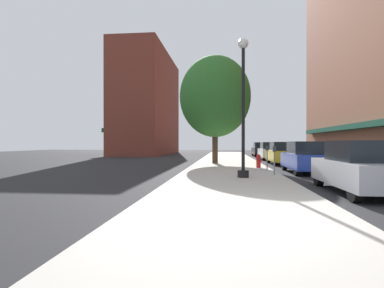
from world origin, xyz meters
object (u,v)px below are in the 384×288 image
object	(u,v)px
fire_hydrant	(259,161)
car_yellow	(282,153)
lamppost	(243,105)
car_black	(261,149)
car_silver	(360,168)
car_blue	(305,158)
parking_meter_far	(267,155)
car_white	(270,151)
parking_meter_near	(274,157)
tree_near	(215,97)

from	to	relation	value
fire_hydrant	car_yellow	xyz separation A→B (m)	(2.23, 4.74, 0.29)
lamppost	car_black	bearing A→B (deg)	81.78
car_silver	car_blue	distance (m)	6.62
lamppost	parking_meter_far	distance (m)	4.59
lamppost	car_white	world-z (taller)	lamppost
parking_meter_near	car_blue	distance (m)	2.99
lamppost	car_yellow	size ratio (longest dim) A/B	1.37
parking_meter_near	car_yellow	distance (m)	9.07
car_blue	car_black	distance (m)	20.30
car_yellow	car_white	world-z (taller)	same
tree_near	car_white	xyz separation A→B (m)	(4.91, 7.42, -4.10)
fire_hydrant	parking_meter_near	size ratio (longest dim) A/B	0.60
parking_meter_near	parking_meter_far	world-z (taller)	same
parking_meter_far	parking_meter_near	bearing A→B (deg)	-90.00
parking_meter_near	car_blue	size ratio (longest dim) A/B	0.30
lamppost	car_blue	xyz separation A→B (m)	(3.44, 3.50, -2.39)
lamppost	car_blue	bearing A→B (deg)	45.50
tree_near	car_white	bearing A→B (deg)	56.51
parking_meter_far	car_yellow	bearing A→B (deg)	73.02
parking_meter_near	tree_near	world-z (taller)	tree_near
car_silver	car_blue	bearing A→B (deg)	90.94
parking_meter_near	car_silver	distance (m)	4.78
car_white	lamppost	bearing A→B (deg)	-99.77
lamppost	car_silver	bearing A→B (deg)	-42.19
parking_meter_far	car_blue	bearing A→B (deg)	-6.08
lamppost	fire_hydrant	distance (m)	6.11
fire_hydrant	parking_meter_far	xyz separation A→B (m)	(0.28, -1.64, 0.43)
car_yellow	car_white	size ratio (longest dim) A/B	1.00
lamppost	car_yellow	world-z (taller)	lamppost
car_blue	car_silver	bearing A→B (deg)	-88.84
lamppost	car_white	size ratio (longest dim) A/B	1.37
parking_meter_far	car_black	size ratio (longest dim) A/B	0.30
car_yellow	car_black	xyz separation A→B (m)	(0.00, 13.71, 0.00)
lamppost	parking_meter_far	xyz separation A→B (m)	(1.49, 3.71, -2.25)
car_silver	car_yellow	distance (m)	13.21
parking_meter_near	car_yellow	world-z (taller)	car_yellow
parking_meter_near	parking_meter_far	distance (m)	2.47
lamppost	tree_near	size ratio (longest dim) A/B	0.76
parking_meter_far	fire_hydrant	bearing A→B (deg)	99.64
fire_hydrant	parking_meter_near	distance (m)	4.14
car_yellow	car_silver	bearing A→B (deg)	-91.01
car_black	car_white	bearing A→B (deg)	-90.05
car_silver	car_blue	xyz separation A→B (m)	(0.00, 6.62, 0.00)
lamppost	fire_hydrant	bearing A→B (deg)	77.24
car_silver	lamppost	bearing A→B (deg)	138.75
car_silver	car_yellow	world-z (taller)	same
car_yellow	lamppost	bearing A→B (deg)	-109.84
tree_near	car_white	distance (m)	9.79
car_black	tree_near	bearing A→B (deg)	-108.41
lamppost	car_silver	distance (m)	5.22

